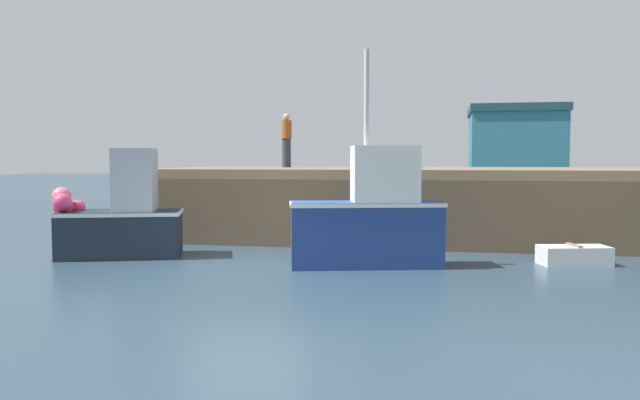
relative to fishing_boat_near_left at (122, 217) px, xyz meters
The scene contains 7 objects.
ground 3.56m from the fishing_boat_near_left, 15.64° to the right, with size 120.00×160.00×0.10m.
pier 7.99m from the fishing_boat_near_left, 37.62° to the left, with size 14.60×6.62×1.99m.
fishing_boat_near_left is the anchor object (origin of this frame).
fishing_boat_near_right 5.83m from the fishing_boat_near_left, ahead, with size 3.36×1.81×4.53m.
rowboat 10.12m from the fishing_boat_near_left, ahead, with size 1.56×1.03×0.45m.
dockworker 7.39m from the fishing_boat_near_left, 71.73° to the left, with size 0.34×0.34×1.75m.
warehouse 34.87m from the fishing_boat_near_left, 69.89° to the left, with size 6.25×7.23×5.84m.
Camera 1 is at (4.08, -12.86, 2.26)m, focal length 36.32 mm.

